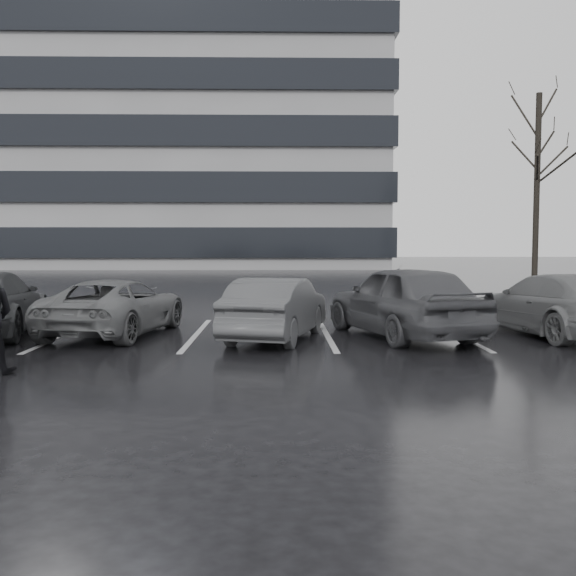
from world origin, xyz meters
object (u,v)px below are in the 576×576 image
(car_east, at_px, (554,304))
(car_west_a, at_px, (276,308))
(car_main, at_px, (403,300))
(tree_north, at_px, (537,191))
(car_west_b, at_px, (116,307))

(car_east, bearing_deg, car_west_a, -6.72)
(car_east, bearing_deg, car_main, -7.60)
(car_west_a, xyz_separation_m, tree_north, (11.48, 15.19, 3.62))
(car_main, bearing_deg, car_east, 165.44)
(car_main, height_order, car_west_a, car_main)
(car_west_b, bearing_deg, car_east, -172.53)
(car_main, relative_size, tree_north, 0.53)
(car_west_a, xyz_separation_m, car_east, (5.89, 0.37, 0.03))
(car_west_b, height_order, tree_north, tree_north)
(car_west_a, bearing_deg, tree_north, -111.85)
(car_west_b, distance_m, tree_north, 21.11)
(car_west_b, bearing_deg, tree_north, -126.28)
(car_east, distance_m, tree_north, 16.24)
(car_main, relative_size, car_west_b, 1.06)
(car_main, xyz_separation_m, car_east, (3.25, 0.16, -0.11))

